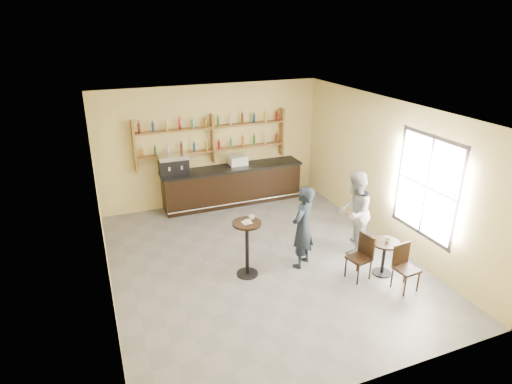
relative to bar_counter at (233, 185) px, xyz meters
name	(u,v)px	position (x,y,z in m)	size (l,w,h in m)	color
floor	(261,262)	(-0.45, -3.15, -0.52)	(7.00, 7.00, 0.00)	slate
ceiling	(262,110)	(-0.45, -3.15, 2.68)	(7.00, 7.00, 0.00)	white
wall_back	(212,145)	(-0.45, 0.35, 1.08)	(7.00, 7.00, 0.00)	#E3CF81
wall_front	(368,289)	(-0.45, -6.65, 1.08)	(7.00, 7.00, 0.00)	#E3CF81
wall_left	(101,216)	(-3.45, -3.15, 1.08)	(7.00, 7.00, 0.00)	#E3CF81
wall_right	(387,172)	(2.55, -3.15, 1.08)	(7.00, 7.00, 0.00)	#E3CF81
window_pane	(427,187)	(2.54, -4.35, 1.18)	(2.00, 2.00, 0.00)	white
window_frame	(426,187)	(2.54, -4.35, 1.18)	(0.04, 1.70, 2.10)	black
shelf_unit	(213,139)	(-0.45, 0.22, 1.29)	(4.00, 0.26, 1.40)	brown
liquor_bottles	(212,132)	(-0.45, 0.22, 1.46)	(3.68, 0.10, 1.00)	#8C5919
bar_counter	(233,185)	(0.00, 0.00, 0.00)	(3.84, 0.75, 1.04)	black
espresso_machine	(174,165)	(-1.56, 0.00, 0.78)	(0.73, 0.47, 0.52)	black
pastry_case	(238,161)	(0.16, 0.00, 0.67)	(0.48, 0.39, 0.29)	silver
pedestal_table	(247,249)	(-0.89, -3.49, 0.06)	(0.56, 0.56, 1.16)	black
napkin	(247,222)	(-0.89, -3.49, 0.64)	(0.17, 0.17, 0.00)	white
donut	(248,221)	(-0.88, -3.50, 0.66)	(0.14, 0.14, 0.05)	gold
cup_pedestal	(252,217)	(-0.75, -3.39, 0.68)	(0.11, 0.11, 0.09)	white
man_main	(303,227)	(0.27, -3.56, 0.34)	(0.63, 0.41, 1.73)	black
cafe_table	(383,258)	(1.62, -4.46, -0.16)	(0.57, 0.57, 0.72)	black
cup_cafe	(388,239)	(1.67, -4.46, 0.25)	(0.11, 0.11, 0.10)	white
chair_west	(359,258)	(1.07, -4.41, -0.07)	(0.39, 0.39, 0.90)	black
chair_south	(407,269)	(1.67, -5.06, -0.07)	(0.39, 0.39, 0.90)	black
patron_second	(354,213)	(1.57, -3.43, 0.39)	(0.89, 0.69, 1.82)	gray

